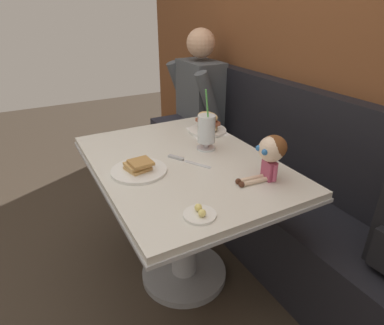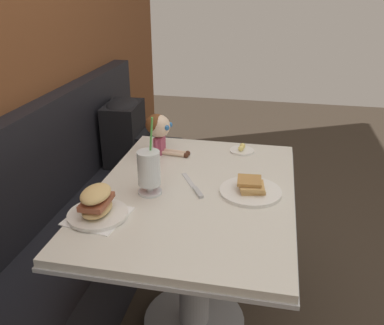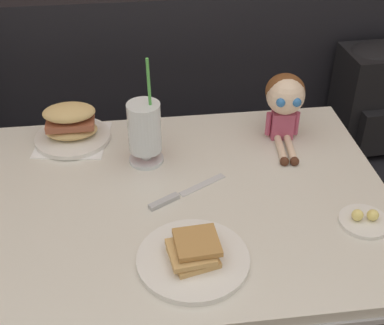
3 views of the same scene
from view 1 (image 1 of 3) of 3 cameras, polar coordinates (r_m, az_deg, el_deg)
name	(u,v)px [view 1 (image 1 of 3)]	position (r m, az deg, el deg)	size (l,w,h in m)	color
ground_plane	(155,286)	(1.98, -6.33, -20.48)	(8.00, 8.00, 0.00)	#382D23
wood_panel_wall	(327,49)	(1.99, 22.25, 17.70)	(4.40, 0.08, 2.40)	brown
booth_bench	(274,199)	(2.11, 13.95, -6.19)	(2.60, 0.48, 1.00)	black
diner_table	(183,195)	(1.68, -1.56, -5.64)	(1.11, 0.81, 0.74)	silver
toast_plate	(139,169)	(1.49, -9.16, -1.13)	(0.25, 0.25, 0.06)	white
milkshake_glass	(206,131)	(1.68, 2.50, 5.53)	(0.10, 0.10, 0.32)	silver
sandwich_plate	(208,124)	(1.93, 2.72, 6.62)	(0.23, 0.23, 0.12)	white
butter_saucer	(200,214)	(1.19, 1.36, -8.84)	(0.12, 0.12, 0.04)	white
butter_knife	(182,159)	(1.59, -1.79, 0.55)	(0.21, 0.13, 0.01)	silver
seated_doll	(271,152)	(1.41, 13.52, 1.85)	(0.12, 0.22, 0.20)	#B74C6B
diner_patron	(196,99)	(2.60, 0.66, 10.86)	(0.55, 0.48, 0.81)	#4C5156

